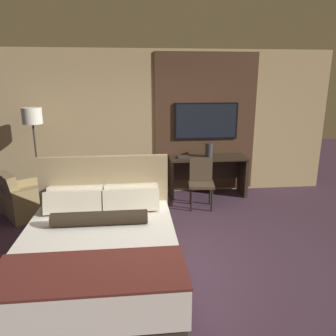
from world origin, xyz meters
TOP-DOWN VIEW (x-y plane):
  - ground_plane at (0.00, 0.00)m, footprint 16.00×16.00m
  - wall_back_tv_panel at (0.13, 2.59)m, footprint 7.20×0.09m
  - bed at (-0.74, -0.43)m, footprint 1.74×2.15m
  - desk at (1.10, 2.29)m, footprint 1.51×0.55m
  - tv at (1.10, 2.52)m, footprint 1.27×0.04m
  - desk_chair at (0.86, 1.70)m, footprint 0.50×0.50m
  - armchair_by_window at (-2.15, 1.61)m, footprint 1.00×1.01m
  - floor_lamp at (-2.07, 2.12)m, footprint 0.34×0.34m
  - vase_tall at (1.13, 2.29)m, footprint 0.14×0.14m
  - book at (0.61, 2.25)m, footprint 0.23×0.16m

SIDE VIEW (x-z plane):
  - ground_plane at x=0.00m, z-range 0.00..0.00m
  - armchair_by_window at x=-2.15m, z-range -0.12..0.66m
  - bed at x=-0.74m, z-range -0.26..0.99m
  - desk at x=1.10m, z-range 0.13..0.91m
  - desk_chair at x=0.86m, z-range 0.08..0.97m
  - book at x=0.61m, z-range 0.79..0.82m
  - vase_tall at x=1.13m, z-range 0.79..1.05m
  - wall_back_tv_panel at x=0.13m, z-range 0.00..2.80m
  - tv at x=1.10m, z-range 1.09..1.81m
  - floor_lamp at x=-2.07m, z-range 0.60..2.38m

